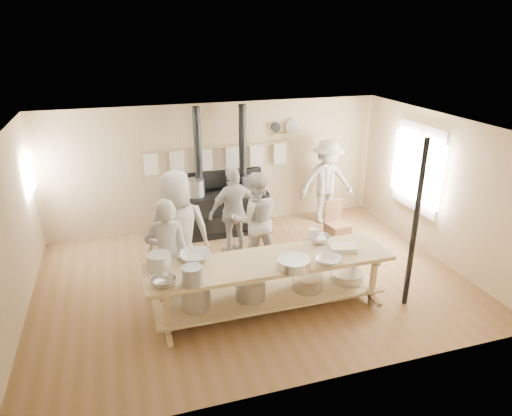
# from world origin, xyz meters

# --- Properties ---
(ground) EXTENTS (7.00, 7.00, 0.00)m
(ground) POSITION_xyz_m (0.00, 0.00, 0.00)
(ground) COLOR brown
(ground) RESTS_ON ground
(room_shell) EXTENTS (7.00, 7.00, 7.00)m
(room_shell) POSITION_xyz_m (0.00, 0.00, 1.62)
(room_shell) COLOR tan
(room_shell) RESTS_ON ground
(window_right) EXTENTS (0.09, 1.50, 1.65)m
(window_right) POSITION_xyz_m (3.47, 0.60, 1.50)
(window_right) COLOR beige
(window_right) RESTS_ON ground
(left_opening) EXTENTS (0.00, 0.90, 0.90)m
(left_opening) POSITION_xyz_m (-3.45, 2.00, 1.60)
(left_opening) COLOR white
(left_opening) RESTS_ON ground
(stove) EXTENTS (1.90, 0.75, 2.60)m
(stove) POSITION_xyz_m (-0.01, 2.12, 0.52)
(stove) COLOR black
(stove) RESTS_ON ground
(towel_rail) EXTENTS (3.00, 0.04, 0.47)m
(towel_rail) POSITION_xyz_m (0.00, 2.40, 1.56)
(towel_rail) COLOR tan
(towel_rail) RESTS_ON ground
(back_wall_shelf) EXTENTS (0.63, 0.14, 0.32)m
(back_wall_shelf) POSITION_xyz_m (1.46, 2.43, 2.00)
(back_wall_shelf) COLOR tan
(back_wall_shelf) RESTS_ON ground
(prep_table) EXTENTS (3.60, 0.90, 0.85)m
(prep_table) POSITION_xyz_m (-0.01, -0.90, 0.52)
(prep_table) COLOR tan
(prep_table) RESTS_ON ground
(support_post) EXTENTS (0.08, 0.08, 2.60)m
(support_post) POSITION_xyz_m (2.05, -1.35, 1.30)
(support_post) COLOR black
(support_post) RESTS_ON ground
(cook_far_left) EXTENTS (0.67, 0.47, 1.76)m
(cook_far_left) POSITION_xyz_m (-1.40, -0.36, 0.88)
(cook_far_left) COLOR #A0988D
(cook_far_left) RESTS_ON ground
(cook_left) EXTENTS (0.91, 0.74, 1.73)m
(cook_left) POSITION_xyz_m (0.22, 0.54, 0.87)
(cook_left) COLOR #A0988D
(cook_left) RESTS_ON ground
(cook_center) EXTENTS (1.01, 0.69, 2.00)m
(cook_center) POSITION_xyz_m (-1.18, 0.09, 1.00)
(cook_center) COLOR #A0988D
(cook_center) RESTS_ON ground
(cook_right) EXTENTS (1.06, 0.62, 1.70)m
(cook_right) POSITION_xyz_m (-0.03, 1.06, 0.85)
(cook_right) COLOR #A0988D
(cook_right) RESTS_ON ground
(cook_by_window) EXTENTS (1.21, 0.73, 1.83)m
(cook_by_window) POSITION_xyz_m (2.25, 1.95, 0.92)
(cook_by_window) COLOR #A0988D
(cook_by_window) RESTS_ON ground
(chair) EXTENTS (0.45, 0.45, 0.86)m
(chair) POSITION_xyz_m (1.99, 0.87, 0.25)
(chair) COLOR brown
(chair) RESTS_ON ground
(bowl_white_a) EXTENTS (0.47, 0.47, 0.11)m
(bowl_white_a) POSITION_xyz_m (-1.03, -0.57, 0.90)
(bowl_white_a) COLOR silver
(bowl_white_a) RESTS_ON prep_table
(bowl_steel_a) EXTENTS (0.44, 0.44, 0.10)m
(bowl_steel_a) POSITION_xyz_m (-1.55, -1.16, 0.90)
(bowl_steel_a) COLOR silver
(bowl_steel_a) RESTS_ON prep_table
(bowl_white_b) EXTENTS (0.50, 0.50, 0.09)m
(bowl_white_b) POSITION_xyz_m (0.76, -1.23, 0.89)
(bowl_white_b) COLOR silver
(bowl_white_b) RESTS_ON prep_table
(bowl_steel_b) EXTENTS (0.38, 0.38, 0.11)m
(bowl_steel_b) POSITION_xyz_m (0.91, -0.57, 0.90)
(bowl_steel_b) COLOR silver
(bowl_steel_b) RESTS_ON prep_table
(roasting_pan) EXTENTS (0.43, 0.33, 0.09)m
(roasting_pan) POSITION_xyz_m (1.13, -0.96, 0.89)
(roasting_pan) COLOR #B2B2B7
(roasting_pan) RESTS_ON prep_table
(mixing_bowl_large) EXTENTS (0.60, 0.60, 0.15)m
(mixing_bowl_large) POSITION_xyz_m (0.23, -1.23, 0.92)
(mixing_bowl_large) COLOR silver
(mixing_bowl_large) RESTS_ON prep_table
(bucket_galv) EXTENTS (0.34, 0.34, 0.25)m
(bucket_galv) POSITION_xyz_m (-1.18, -1.23, 0.98)
(bucket_galv) COLOR gray
(bucket_galv) RESTS_ON prep_table
(deep_bowl_enamel) EXTENTS (0.43, 0.43, 0.21)m
(deep_bowl_enamel) POSITION_xyz_m (-1.55, -0.65, 0.95)
(deep_bowl_enamel) COLOR silver
(deep_bowl_enamel) RESTS_ON prep_table
(pitcher) EXTENTS (0.19, 0.19, 0.24)m
(pitcher) POSITION_xyz_m (0.81, -0.57, 0.97)
(pitcher) COLOR silver
(pitcher) RESTS_ON prep_table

